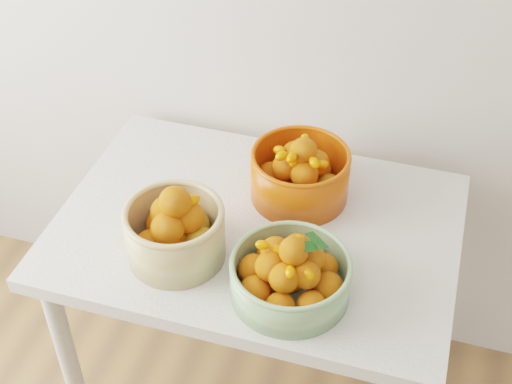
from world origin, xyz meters
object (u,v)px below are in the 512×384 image
bowl_cream (175,231)px  bowl_green (290,274)px  bowl_orange (300,174)px  table (257,251)px

bowl_cream → bowl_green: 0.29m
bowl_cream → bowl_orange: bowl_cream is taller
bowl_green → bowl_cream: bearing=172.3°
bowl_cream → bowl_green: bearing=-7.7°
table → bowl_orange: size_ratio=3.20×
bowl_cream → bowl_orange: bearing=52.6°
bowl_orange → bowl_green: bearing=-79.3°
bowl_green → bowl_orange: bowl_orange is taller
bowl_green → bowl_orange: (-0.06, 0.33, 0.01)m
bowl_cream → bowl_green: size_ratio=0.86×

